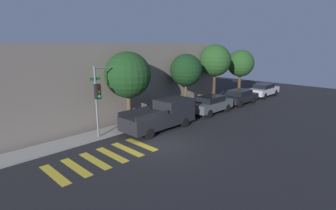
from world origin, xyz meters
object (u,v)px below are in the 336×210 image
(traffic_light_pole, at_px, (104,88))
(tree_midblock, at_px, (186,70))
(pickup_truck, at_px, (162,115))
(sedan_middle, at_px, (240,97))
(tree_near_corner, at_px, (128,75))
(tree_behind_truck, at_px, (241,64))
(sedan_far_end, at_px, (264,90))
(sedan_near_corner, at_px, (211,104))
(tree_far_end, at_px, (215,61))

(traffic_light_pole, height_order, tree_midblock, tree_midblock)
(pickup_truck, relative_size, sedan_middle, 1.28)
(tree_near_corner, xyz_separation_m, tree_midblock, (6.06, 0.00, -0.10))
(pickup_truck, bearing_deg, tree_behind_truck, 7.21)
(traffic_light_pole, relative_size, tree_midblock, 0.91)
(traffic_light_pole, xyz_separation_m, sedan_far_end, (19.76, -1.27, -2.41))
(tree_behind_truck, bearing_deg, sedan_near_corner, -167.44)
(tree_midblock, relative_size, tree_behind_truck, 0.97)
(sedan_near_corner, relative_size, tree_behind_truck, 0.82)
(traffic_light_pole, height_order, sedan_near_corner, traffic_light_pole)
(traffic_light_pole, xyz_separation_m, tree_near_corner, (2.19, 0.44, 0.57))
(sedan_near_corner, distance_m, sedan_far_end, 10.18)
(pickup_truck, distance_m, tree_far_end, 9.47)
(sedan_middle, relative_size, tree_near_corner, 0.80)
(traffic_light_pole, relative_size, sedan_far_end, 1.03)
(tree_far_end, bearing_deg, sedan_middle, -40.42)
(sedan_middle, height_order, tree_far_end, tree_far_end)
(sedan_middle, bearing_deg, sedan_far_end, 0.00)
(tree_behind_truck, bearing_deg, tree_near_corner, -180.00)
(tree_near_corner, bearing_deg, traffic_light_pole, -168.52)
(tree_midblock, bearing_deg, tree_far_end, 0.00)
(traffic_light_pole, height_order, pickup_truck, traffic_light_pole)
(tree_near_corner, height_order, tree_far_end, tree_far_end)
(sedan_middle, bearing_deg, tree_near_corner, 172.06)
(pickup_truck, relative_size, tree_midblock, 1.09)
(tree_behind_truck, bearing_deg, sedan_middle, -148.56)
(pickup_truck, height_order, sedan_far_end, pickup_truck)
(pickup_truck, height_order, sedan_near_corner, pickup_truck)
(sedan_near_corner, xyz_separation_m, sedan_middle, (4.88, -0.00, -0.04))
(pickup_truck, distance_m, tree_midblock, 5.52)
(sedan_far_end, distance_m, tree_far_end, 8.28)
(sedan_middle, bearing_deg, tree_behind_truck, 31.44)
(traffic_light_pole, height_order, sedan_middle, traffic_light_pole)
(traffic_light_pole, bearing_deg, tree_near_corner, 11.48)
(sedan_far_end, xyz_separation_m, tree_far_end, (-7.31, 1.71, 3.49))
(tree_far_end, bearing_deg, tree_behind_truck, 0.00)
(sedan_far_end, distance_m, tree_near_corner, 17.91)
(sedan_near_corner, height_order, sedan_far_end, sedan_near_corner)
(traffic_light_pole, height_order, tree_far_end, tree_far_end)
(sedan_middle, relative_size, tree_behind_truck, 0.82)
(pickup_truck, xyz_separation_m, sedan_near_corner, (5.85, 0.00, -0.18))
(sedan_near_corner, distance_m, tree_near_corner, 8.14)
(sedan_far_end, relative_size, tree_far_end, 0.77)
(sedan_near_corner, bearing_deg, tree_midblock, 127.88)
(tree_far_end, bearing_deg, sedan_near_corner, -149.21)
(tree_midblock, bearing_deg, tree_behind_truck, 0.00)
(tree_near_corner, distance_m, tree_midblock, 6.06)
(pickup_truck, bearing_deg, sedan_near_corner, 0.00)
(tree_midblock, bearing_deg, pickup_truck, -159.26)
(sedan_near_corner, bearing_deg, pickup_truck, 180.00)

